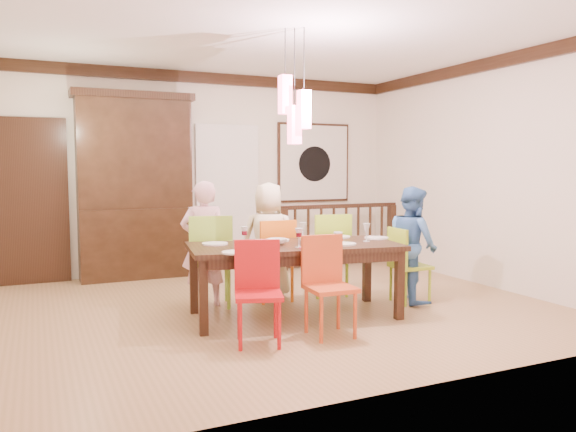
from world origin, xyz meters
name	(u,v)px	position (x,y,z in m)	size (l,w,h in m)	color
floor	(268,307)	(0.00, 0.00, 0.00)	(6.00, 6.00, 0.00)	#A2804E
ceiling	(268,36)	(0.00, 0.00, 2.90)	(6.00, 6.00, 0.00)	white
wall_back	(204,172)	(0.00, 2.50, 1.45)	(6.00, 6.00, 0.00)	silver
wall_right	(483,173)	(3.00, 0.00, 1.45)	(5.00, 5.00, 0.00)	silver
crown_molding	(268,44)	(0.00, 0.00, 2.82)	(6.00, 5.00, 0.16)	black
panel_door	(26,204)	(-2.40, 2.45, 1.05)	(1.04, 0.07, 2.24)	black
white_doorway	(228,199)	(0.35, 2.46, 1.05)	(0.97, 0.05, 2.22)	silver
painting	(314,163)	(1.80, 2.46, 1.60)	(1.25, 0.06, 1.25)	black
pendant_cluster	(295,109)	(0.10, -0.45, 2.11)	(0.27, 0.21, 1.14)	#FF4C6E
dining_table	(294,252)	(0.10, -0.45, 0.67)	(2.24, 1.27, 0.75)	black
chair_far_left	(210,254)	(-0.56, 0.32, 0.58)	(0.56, 0.56, 1.02)	#92CF3B
chair_far_mid	(273,254)	(0.18, 0.29, 0.54)	(0.45, 0.45, 0.94)	orange
chair_far_right	(328,248)	(0.88, 0.28, 0.56)	(0.51, 0.51, 0.98)	#98CA25
chair_near_left	(258,286)	(-0.56, -1.15, 0.51)	(0.51, 0.51, 0.89)	#B81014
chair_near_mid	(330,280)	(0.12, -1.19, 0.52)	(0.43, 0.43, 0.90)	#C5471F
chair_end_right	(410,260)	(1.55, -0.45, 0.49)	(0.41, 0.41, 0.85)	#97BE24
china_hutch	(135,186)	(-1.03, 2.30, 1.27)	(1.61, 0.46, 2.54)	black
balustrade	(340,234)	(2.00, 1.95, 0.50)	(2.05, 0.12, 0.96)	black
person_far_left	(204,244)	(-0.61, 0.37, 0.69)	(0.50, 0.33, 1.38)	#FFC2D5
person_far_mid	(269,240)	(0.18, 0.43, 0.68)	(0.66, 0.43, 1.36)	beige
person_end_right	(413,244)	(1.59, -0.42, 0.66)	(0.64, 0.50, 1.31)	#4074B5
serving_bowl	(313,241)	(0.28, -0.53, 0.79)	(0.29, 0.29, 0.07)	gold
small_bowl	(277,242)	(-0.08, -0.43, 0.78)	(0.20, 0.20, 0.06)	white
cup_left	(260,245)	(-0.37, -0.68, 0.80)	(0.12, 0.12, 0.10)	silver
cup_right	(338,236)	(0.65, -0.38, 0.79)	(0.10, 0.10, 0.09)	silver
plate_far_left	(215,244)	(-0.64, -0.15, 0.76)	(0.26, 0.26, 0.01)	white
plate_far_mid	(277,240)	(0.04, -0.15, 0.76)	(0.26, 0.26, 0.01)	white
plate_far_right	(339,237)	(0.78, -0.17, 0.76)	(0.26, 0.26, 0.01)	white
plate_near_left	(236,252)	(-0.64, -0.79, 0.76)	(0.26, 0.26, 0.01)	white
plate_near_mid	(343,244)	(0.53, -0.70, 0.76)	(0.26, 0.26, 0.01)	white
plate_end_right	(376,238)	(1.11, -0.42, 0.76)	(0.26, 0.26, 0.01)	white
wine_glass_a	(244,236)	(-0.39, -0.34, 0.84)	(0.08, 0.08, 0.19)	#590C19
wine_glass_b	(303,231)	(0.33, -0.19, 0.84)	(0.08, 0.08, 0.19)	silver
wine_glass_c	(299,238)	(0.03, -0.70, 0.84)	(0.08, 0.08, 0.19)	#590C19
wine_glass_d	(366,232)	(0.88, -0.58, 0.84)	(0.08, 0.08, 0.19)	silver
napkin	(311,248)	(0.10, -0.84, 0.76)	(0.18, 0.14, 0.01)	#D83359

